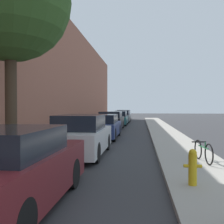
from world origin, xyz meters
name	(u,v)px	position (x,y,z in m)	size (l,w,h in m)	color
ground_plane	(117,138)	(0.00, 16.00, 0.00)	(120.00, 120.00, 0.00)	#333335
sidewalk_left	(67,136)	(-2.90, 16.00, 0.06)	(2.00, 52.00, 0.12)	#9E998E
sidewalk_right	(169,138)	(2.90, 16.00, 0.06)	(2.00, 52.00, 0.12)	#9E998E
building_facade_left	(44,66)	(-4.25, 16.00, 4.13)	(0.70, 52.00, 8.27)	#9E604C
parked_car_maroon	(8,170)	(-0.93, 5.44, 0.68)	(1.78, 3.99, 1.40)	black
parked_car_white	(81,136)	(-0.83, 10.55, 0.70)	(1.73, 4.17, 1.48)	black
parked_car_navy	(103,127)	(-0.82, 15.86, 0.65)	(1.75, 4.52, 1.34)	black
parked_car_black	(111,121)	(-0.99, 21.58, 0.69)	(1.78, 4.60, 1.41)	black
parked_car_teal	(119,118)	(-0.85, 26.79, 0.65)	(1.71, 4.48, 1.36)	black
parked_car_grey	(123,117)	(-0.81, 31.75, 0.66)	(1.73, 4.03, 1.36)	black
parked_car_silver	(124,115)	(-1.01, 37.30, 0.66)	(1.88, 4.03, 1.37)	black
street_tree_near	(10,1)	(-2.54, 8.69, 4.90)	(3.62, 3.62, 6.62)	#423323
fire_hydrant	(193,167)	(2.41, 6.81, 0.51)	(0.38, 0.17, 0.76)	gold
bicycle	(203,151)	(3.18, 9.26, 0.44)	(0.44, 1.49, 0.61)	black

